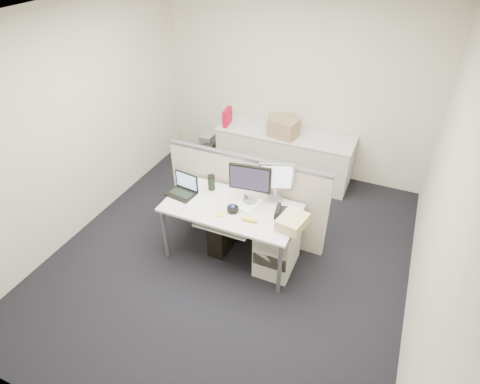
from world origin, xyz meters
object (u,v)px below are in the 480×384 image
at_px(monitor_main, 250,184).
at_px(desk_phone, 285,214).
at_px(laptop, 181,186).
at_px(desk, 231,211).

distance_m(monitor_main, desk_phone, 0.50).
xyz_separation_m(laptop, desk_phone, (1.22, 0.10, -0.08)).
distance_m(desk, laptop, 0.65).
distance_m(desk, monitor_main, 0.38).
distance_m(laptop, desk_phone, 1.23).
bearing_deg(desk, monitor_main, 50.19).
xyz_separation_m(desk, desk_phone, (0.60, 0.08, 0.10)).
bearing_deg(laptop, monitor_main, 22.55).
bearing_deg(monitor_main, desk, -137.82).
relative_size(monitor_main, desk_phone, 2.15).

